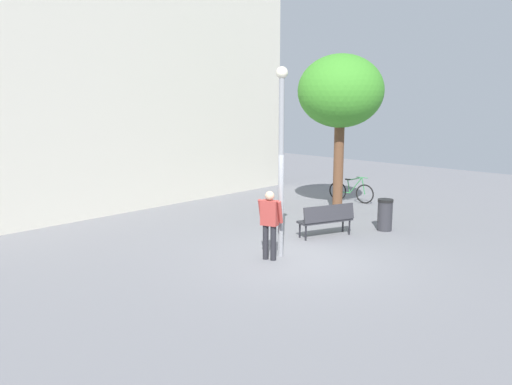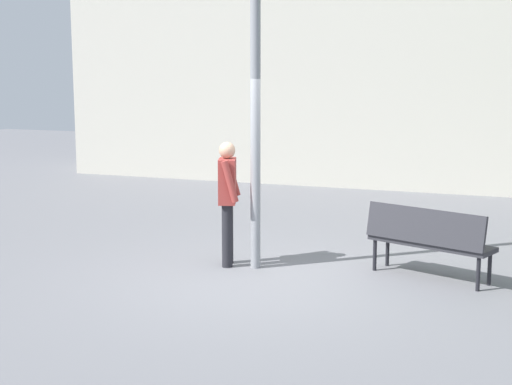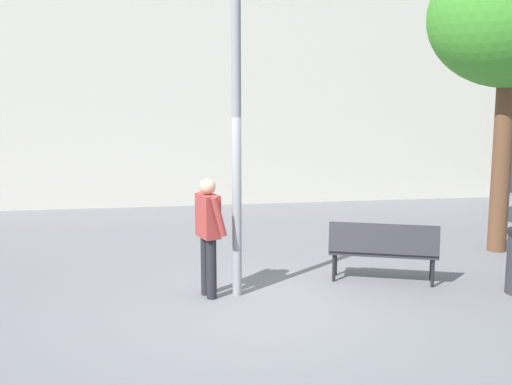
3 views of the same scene
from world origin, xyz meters
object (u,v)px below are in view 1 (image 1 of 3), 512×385
Objects in this scene: lamppost at (281,148)px; plaza_tree at (341,92)px; person_by_lamppost at (270,220)px; trash_bin at (385,215)px; bicycle_green at (351,192)px; park_bench at (327,218)px.

lamppost is 0.87× the size of plaza_tree.
trash_bin is at bearing -7.27° from person_by_lamppost.
bicycle_green is at bearing 19.07° from person_by_lamppost.
person_by_lamppost is at bearing 172.73° from trash_bin.
person_by_lamppost is 7.72m from bicycle_green.
lamppost is 4.89× the size of trash_bin.
bicycle_green is (7.27, 2.51, -0.58)m from person_by_lamppost.
bicycle_green is 1.94× the size of trash_bin.
plaza_tree is at bearing -158.91° from bicycle_green.
trash_bin is at bearing -7.97° from lamppost.
park_bench is (2.22, 0.24, -2.11)m from lamppost.
lamppost reaches higher than person_by_lamppost.
park_bench is at bearing 155.78° from trash_bin.
bicycle_green is (4.66, 2.28, -0.16)m from park_bench.
bicycle_green is (6.88, 2.52, -2.27)m from lamppost.
lamppost is at bearing -159.91° from bicycle_green.
plaza_tree reaches higher than trash_bin.
person_by_lamppost is 4.45m from trash_bin.
plaza_tree reaches higher than bicycle_green.
park_bench is at bearing 5.13° from person_by_lamppost.
person_by_lamppost is 1.80× the size of trash_bin.
trash_bin is at bearing -24.22° from park_bench.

